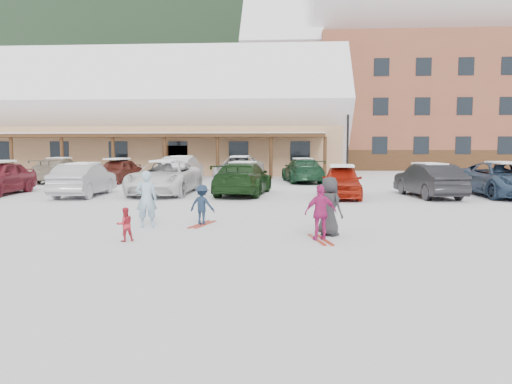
# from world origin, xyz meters

# --- Properties ---
(ground) EXTENTS (160.00, 160.00, 0.00)m
(ground) POSITION_xyz_m (0.00, 0.00, 0.00)
(ground) COLOR silver
(ground) RESTS_ON ground
(forested_hillside) EXTENTS (300.00, 70.00, 38.00)m
(forested_hillside) POSITION_xyz_m (0.00, 85.00, 19.00)
(forested_hillside) COLOR black
(forested_hillside) RESTS_ON ground
(day_lodge) EXTENTS (29.12, 12.50, 10.38)m
(day_lodge) POSITION_xyz_m (-9.00, 27.96, 3.94)
(day_lodge) COLOR tan
(day_lodge) RESTS_ON ground
(alpine_hotel) EXTENTS (31.48, 14.01, 21.48)m
(alpine_hotel) POSITION_xyz_m (14.27, 38.00, 8.63)
(alpine_hotel) COLOR brown
(alpine_hotel) RESTS_ON ground
(lamp_post) EXTENTS (0.50, 0.25, 5.66)m
(lamp_post) POSITION_xyz_m (5.48, 24.31, 3.23)
(lamp_post) COLOR black
(lamp_post) RESTS_ON ground
(conifer_2) EXTENTS (5.28, 5.28, 12.24)m
(conifer_2) POSITION_xyz_m (-30.00, 42.00, 6.83)
(conifer_2) COLOR black
(conifer_2) RESTS_ON ground
(conifer_3) EXTENTS (3.96, 3.96, 9.18)m
(conifer_3) POSITION_xyz_m (6.00, 44.00, 5.12)
(conifer_3) COLOR black
(conifer_3) RESTS_ON ground
(adult_skier) EXTENTS (0.64, 0.49, 1.59)m
(adult_skier) POSITION_xyz_m (-2.75, 0.89, 0.80)
(adult_skier) COLOR #8DB1C9
(adult_skier) RESTS_ON ground
(toddler_red) EXTENTS (0.50, 0.48, 0.82)m
(toddler_red) POSITION_xyz_m (-2.69, -1.12, 0.41)
(toddler_red) COLOR #B52633
(toddler_red) RESTS_ON ground
(child_navy) EXTENTS (0.83, 0.61, 1.16)m
(child_navy) POSITION_xyz_m (-1.28, 1.42, 0.58)
(child_navy) COLOR #162539
(child_navy) RESTS_ON ground
(skis_child_navy) EXTENTS (0.56, 1.40, 0.03)m
(skis_child_navy) POSITION_xyz_m (-1.28, 1.42, 0.01)
(skis_child_navy) COLOR #A62917
(skis_child_navy) RESTS_ON ground
(child_magenta) EXTENTS (0.84, 0.50, 1.35)m
(child_magenta) POSITION_xyz_m (1.97, -0.69, 0.67)
(child_magenta) COLOR #AF2068
(child_magenta) RESTS_ON ground
(skis_child_magenta) EXTENTS (0.50, 1.41, 0.03)m
(skis_child_magenta) POSITION_xyz_m (1.97, -0.69, 0.01)
(skis_child_magenta) COLOR #A62917
(skis_child_magenta) RESTS_ON ground
(bystander_dark) EXTENTS (0.86, 0.85, 1.50)m
(bystander_dark) POSITION_xyz_m (2.23, -0.04, 0.75)
(bystander_dark) COLOR #28282A
(bystander_dark) RESTS_ON ground
(parked_car_1) EXTENTS (1.68, 4.49, 1.46)m
(parked_car_1) POSITION_xyz_m (-7.90, 8.94, 0.73)
(parked_car_1) COLOR #A3A2A7
(parked_car_1) RESTS_ON ground
(parked_car_2) EXTENTS (2.73, 5.64, 1.55)m
(parked_car_2) POSITION_xyz_m (-4.52, 10.04, 0.77)
(parked_car_2) COLOR white
(parked_car_2) RESTS_ON ground
(parked_car_3) EXTENTS (2.61, 5.34, 1.49)m
(parked_car_3) POSITION_xyz_m (-0.88, 9.97, 0.75)
(parked_car_3) COLOR black
(parked_car_3) RESTS_ON ground
(parked_car_4) EXTENTS (1.98, 4.22, 1.40)m
(parked_car_4) POSITION_xyz_m (3.49, 9.03, 0.70)
(parked_car_4) COLOR #AE200E
(parked_car_4) RESTS_ON ground
(parked_car_5) EXTENTS (2.25, 4.64, 1.46)m
(parked_car_5) POSITION_xyz_m (7.32, 9.52, 0.73)
(parked_car_5) COLOR black
(parked_car_5) RESTS_ON ground
(parked_car_6) EXTENTS (2.82, 5.58, 1.51)m
(parked_car_6) POSITION_xyz_m (10.65, 10.00, 0.76)
(parked_car_6) COLOR navy
(parked_car_6) RESTS_ON ground
(parked_car_7) EXTENTS (2.51, 5.24, 1.47)m
(parked_car_7) POSITION_xyz_m (-12.71, 16.82, 0.74)
(parked_car_7) COLOR gray
(parked_car_7) RESTS_ON ground
(parked_car_8) EXTENTS (2.26, 4.42, 1.44)m
(parked_car_8) POSITION_xyz_m (-9.05, 16.55, 0.72)
(parked_car_8) COLOR maroon
(parked_car_8) RESTS_ON ground
(parked_car_9) EXTENTS (1.97, 4.87, 1.57)m
(parked_car_9) POSITION_xyz_m (-5.34, 17.49, 0.79)
(parked_car_9) COLOR silver
(parked_car_9) RESTS_ON ground
(parked_car_10) EXTENTS (2.79, 5.74, 1.57)m
(parked_car_10) POSITION_xyz_m (-1.76, 17.51, 0.79)
(parked_car_10) COLOR #BEBEBE
(parked_car_10) RESTS_ON ground
(parked_car_11) EXTENTS (2.76, 5.21, 1.44)m
(parked_car_11) POSITION_xyz_m (2.03, 17.56, 0.72)
(parked_car_11) COLOR #173D24
(parked_car_11) RESTS_ON ground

